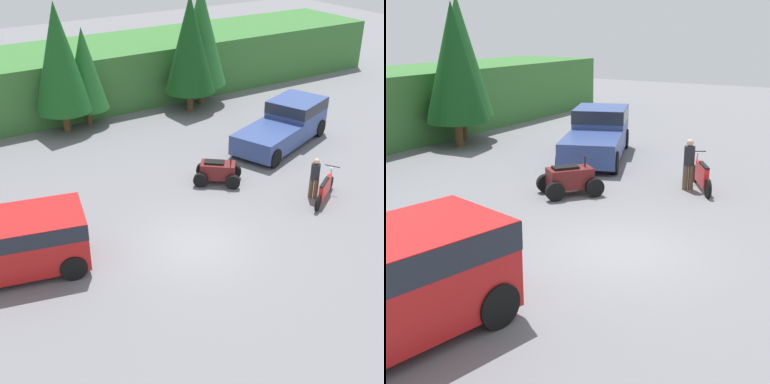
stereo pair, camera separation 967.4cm
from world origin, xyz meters
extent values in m
plane|color=slate|center=(0.00, 0.00, 0.00)|extent=(80.00, 80.00, 0.00)
cube|color=#387033|center=(0.00, 16.00, 1.60)|extent=(44.00, 6.00, 3.20)
cylinder|color=brown|center=(-0.02, 12.26, 0.58)|extent=(0.39, 0.39, 1.16)
cone|color=#19561E|center=(-0.02, 12.26, 3.79)|extent=(2.83, 2.83, 5.27)
cylinder|color=brown|center=(1.32, 12.57, 0.46)|extent=(0.30, 0.30, 0.91)
cone|color=#236628|center=(1.32, 12.57, 2.99)|extent=(2.23, 2.23, 4.15)
cylinder|color=brown|center=(7.00, 11.62, 0.57)|extent=(0.38, 0.38, 1.13)
cone|color=#144719|center=(7.00, 11.62, 3.72)|extent=(2.77, 2.77, 5.16)
cylinder|color=brown|center=(8.16, 12.38, 0.60)|extent=(0.40, 0.40, 1.20)
cone|color=#236628|center=(8.16, 12.38, 3.93)|extent=(2.93, 2.93, 5.46)
cube|color=red|center=(-4.69, 1.56, 1.07)|extent=(3.10, 2.71, 1.68)
cube|color=#1E232D|center=(-4.69, 1.56, 1.62)|extent=(3.12, 2.74, 0.54)
cylinder|color=black|center=(-3.70, 2.34, 0.43)|extent=(0.90, 0.47, 0.85)
cylinder|color=black|center=(-4.16, 0.41, 0.43)|extent=(0.90, 0.47, 0.85)
cube|color=#334784|center=(9.51, 5.67, 1.07)|extent=(3.14, 2.92, 1.68)
cube|color=#1E232D|center=(9.51, 5.67, 1.62)|extent=(3.17, 2.95, 0.54)
cube|color=#334784|center=(6.87, 4.66, 0.69)|extent=(3.67, 3.12, 0.92)
cylinder|color=black|center=(9.82, 6.85, 0.43)|extent=(0.90, 0.57, 0.85)
cylinder|color=black|center=(10.53, 4.99, 0.43)|extent=(0.90, 0.57, 0.85)
cylinder|color=black|center=(5.59, 5.23, 0.43)|extent=(0.90, 0.57, 0.85)
cylinder|color=black|center=(6.30, 3.38, 0.43)|extent=(0.90, 0.57, 0.85)
cylinder|color=black|center=(6.82, 0.46, 0.30)|extent=(0.57, 0.40, 0.60)
cylinder|color=black|center=(5.25, -0.49, 0.30)|extent=(0.57, 0.40, 0.60)
cube|color=red|center=(6.04, -0.01, 0.52)|extent=(1.21, 0.82, 0.68)
cylinder|color=#B7B7BC|center=(6.78, 0.43, 0.70)|extent=(0.28, 0.20, 0.78)
cylinder|color=black|center=(6.78, 0.43, 1.11)|extent=(0.34, 0.53, 0.04)
cube|color=black|center=(5.85, -0.13, 0.89)|extent=(0.90, 0.62, 0.06)
cylinder|color=black|center=(4.15, 3.43, 0.30)|extent=(0.61, 0.55, 0.60)
cylinder|color=black|center=(3.53, 2.67, 0.30)|extent=(0.61, 0.55, 0.60)
cylinder|color=black|center=(3.12, 4.26, 0.30)|extent=(0.61, 0.55, 0.60)
cylinder|color=black|center=(2.51, 3.50, 0.30)|extent=(0.61, 0.55, 0.60)
cube|color=#5B1919|center=(3.33, 3.47, 0.55)|extent=(1.58, 1.49, 0.65)
cylinder|color=black|center=(3.74, 3.14, 1.05)|extent=(0.07, 0.07, 0.35)
cylinder|color=black|center=(3.74, 3.14, 1.23)|extent=(0.61, 0.74, 0.04)
cube|color=black|center=(3.21, 3.56, 0.92)|extent=(0.91, 0.86, 0.08)
cylinder|color=brown|center=(5.75, 0.45, 0.42)|extent=(0.25, 0.25, 0.84)
cylinder|color=brown|center=(5.86, 0.29, 0.42)|extent=(0.25, 0.25, 0.84)
cylinder|color=#232328|center=(5.80, 0.37, 1.16)|extent=(0.49, 0.49, 0.63)
sphere|color=tan|center=(5.80, 0.37, 1.59)|extent=(0.32, 0.32, 0.23)
camera|label=1|loc=(-8.11, -12.93, 10.35)|focal=50.00mm
camera|label=2|loc=(-10.77, -5.20, 5.17)|focal=50.00mm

